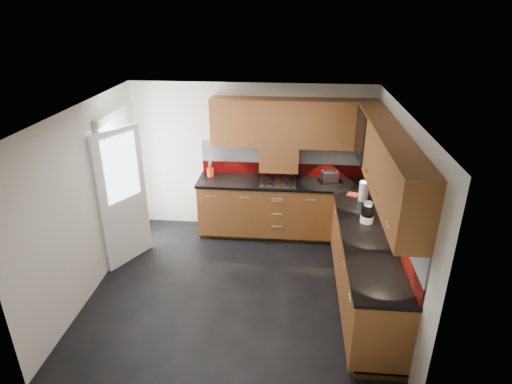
# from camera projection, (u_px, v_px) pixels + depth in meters

# --- Properties ---
(room) EXTENTS (4.00, 3.80, 2.64)m
(room) POSITION_uv_depth(u_px,v_px,m) (236.00, 185.00, 5.12)
(room) COLOR black
(base_cabinets) EXTENTS (2.70, 3.20, 0.95)m
(base_cabinets) POSITION_uv_depth(u_px,v_px,m) (318.00, 236.00, 6.12)
(base_cabinets) COLOR brown
(base_cabinets) RESTS_ON room
(countertop) EXTENTS (2.72, 3.22, 0.04)m
(countertop) POSITION_uv_depth(u_px,v_px,m) (319.00, 206.00, 5.91)
(countertop) COLOR black
(countertop) RESTS_ON base_cabinets
(backsplash) EXTENTS (2.70, 3.20, 0.54)m
(backsplash) POSITION_uv_depth(u_px,v_px,m) (336.00, 181.00, 5.98)
(backsplash) COLOR #660909
(backsplash) RESTS_ON countertop
(upper_cabinets) EXTENTS (2.50, 3.20, 0.72)m
(upper_cabinets) POSITION_uv_depth(u_px,v_px,m) (337.00, 141.00, 5.59)
(upper_cabinets) COLOR brown
(upper_cabinets) RESTS_ON room
(extractor_hood) EXTENTS (0.60, 0.33, 0.40)m
(extractor_hood) POSITION_uv_depth(u_px,v_px,m) (279.00, 158.00, 6.66)
(extractor_hood) COLOR brown
(extractor_hood) RESTS_ON room
(glass_cabinet) EXTENTS (0.32, 0.80, 0.66)m
(glass_cabinet) POSITION_uv_depth(u_px,v_px,m) (371.00, 134.00, 5.80)
(glass_cabinet) COLOR black
(glass_cabinet) RESTS_ON room
(back_door) EXTENTS (0.42, 1.19, 2.04)m
(back_door) POSITION_uv_depth(u_px,v_px,m) (121.00, 190.00, 6.14)
(back_door) COLOR white
(back_door) RESTS_ON room
(gas_hob) EXTENTS (0.56, 0.49, 0.04)m
(gas_hob) POSITION_uv_depth(u_px,v_px,m) (278.00, 181.00, 6.64)
(gas_hob) COLOR silver
(gas_hob) RESTS_ON countertop
(utensil_pot) EXTENTS (0.11, 0.11, 0.38)m
(utensil_pot) POSITION_uv_depth(u_px,v_px,m) (210.00, 171.00, 6.84)
(utensil_pot) COLOR red
(utensil_pot) RESTS_ON countertop
(toaster) EXTENTS (0.29, 0.22, 0.18)m
(toaster) POSITION_uv_depth(u_px,v_px,m) (330.00, 176.00, 6.63)
(toaster) COLOR silver
(toaster) RESTS_ON countertop
(food_processor) EXTENTS (0.17, 0.17, 0.28)m
(food_processor) POSITION_uv_depth(u_px,v_px,m) (367.00, 213.00, 5.40)
(food_processor) COLOR white
(food_processor) RESTS_ON countertop
(paper_towel) EXTENTS (0.16, 0.16, 0.28)m
(paper_towel) POSITION_uv_depth(u_px,v_px,m) (364.00, 191.00, 5.99)
(paper_towel) COLOR white
(paper_towel) RESTS_ON countertop
(orange_cloth) EXTENTS (0.20, 0.18, 0.02)m
(orange_cloth) POSITION_uv_depth(u_px,v_px,m) (353.00, 194.00, 6.20)
(orange_cloth) COLOR red
(orange_cloth) RESTS_ON countertop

